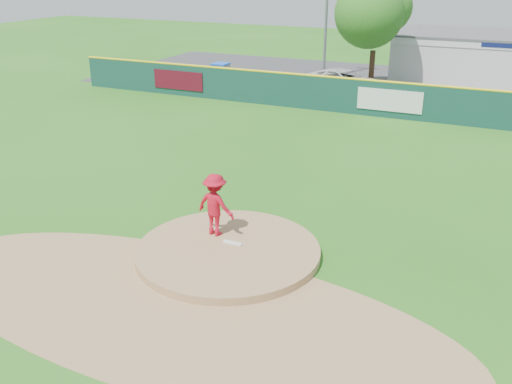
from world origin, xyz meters
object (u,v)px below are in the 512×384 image
at_px(deciduous_tree, 375,20).
at_px(playground_slide, 220,75).
at_px(pitcher, 215,205).
at_px(pool_building_grp, 505,58).
at_px(van, 343,81).

bearing_deg(deciduous_tree, playground_slide, -160.05).
distance_m(pitcher, pool_building_grp, 32.05).
bearing_deg(pool_building_grp, van, -136.65).
bearing_deg(deciduous_tree, pitcher, -87.10).
relative_size(van, pool_building_grp, 0.36).
xyz_separation_m(van, pool_building_grp, (9.39, 8.86, 0.89)).
distance_m(pool_building_grp, deciduous_tree, 11.01).
distance_m(van, pool_building_grp, 12.94).
bearing_deg(van, deciduous_tree, -15.77).
relative_size(pool_building_grp, playground_slide, 5.14).
bearing_deg(playground_slide, deciduous_tree, 19.95).
relative_size(playground_slide, deciduous_tree, 0.40).
relative_size(pitcher, playground_slide, 0.67).
distance_m(playground_slide, deciduous_tree, 10.95).
xyz_separation_m(pool_building_grp, deciduous_tree, (-8.00, -6.99, 2.89)).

